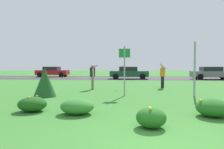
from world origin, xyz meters
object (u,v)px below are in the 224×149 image
at_px(sign_post_by_roadside, 195,69).
at_px(sign_post_near_path, 125,66).
at_px(frisbee_red, 123,66).
at_px(car_red_leftmost, 52,72).
at_px(person_thrower_dark_shirt, 93,74).
at_px(person_catcher_orange_shirt, 162,74).
at_px(car_dark_green_center_left, 129,73).
at_px(car_gray_center_right, 211,73).

bearing_deg(sign_post_by_roadside, sign_post_near_path, -176.15).
bearing_deg(frisbee_red, car_red_leftmost, 125.34).
distance_m(sign_post_by_roadside, frisbee_red, 4.90).
distance_m(person_thrower_dark_shirt, frisbee_red, 2.13).
bearing_deg(person_thrower_dark_shirt, person_catcher_orange_shirt, 16.92).
height_order(car_dark_green_center_left, car_gray_center_right, same).
xyz_separation_m(frisbee_red, car_dark_green_center_left, (0.33, 10.88, -0.76)).
bearing_deg(sign_post_near_path, person_catcher_orange_shirt, 58.81).
bearing_deg(person_catcher_orange_shirt, sign_post_by_roadside, -76.06).
distance_m(sign_post_near_path, car_dark_green_center_left, 14.38).
bearing_deg(person_thrower_dark_shirt, sign_post_near_path, -52.21).
height_order(sign_post_near_path, car_dark_green_center_left, sign_post_near_path).
bearing_deg(person_thrower_dark_shirt, car_dark_green_center_left, 78.98).
height_order(sign_post_near_path, sign_post_by_roadside, sign_post_by_roadside).
relative_size(frisbee_red, car_dark_green_center_left, 0.05).
relative_size(person_thrower_dark_shirt, car_dark_green_center_left, 0.36).
xyz_separation_m(sign_post_by_roadside, car_gray_center_right, (6.13, 14.12, -0.62)).
distance_m(frisbee_red, car_gray_center_right, 14.67).
distance_m(sign_post_near_path, frisbee_red, 3.48).
height_order(person_catcher_orange_shirt, car_dark_green_center_left, person_catcher_orange_shirt).
distance_m(sign_post_near_path, person_catcher_orange_shirt, 4.88).
xyz_separation_m(sign_post_near_path, car_gray_center_right, (9.61, 14.36, -0.78)).
bearing_deg(car_red_leftmost, person_catcher_orange_shirt, -47.06).
height_order(sign_post_by_roadside, car_red_leftmost, sign_post_by_roadside).
xyz_separation_m(sign_post_near_path, sign_post_by_roadside, (3.48, 0.23, -0.16)).
relative_size(person_thrower_dark_shirt, car_red_leftmost, 0.36).
bearing_deg(car_dark_green_center_left, sign_post_near_path, -90.56).
height_order(sign_post_by_roadside, person_thrower_dark_shirt, sign_post_by_roadside).
bearing_deg(car_gray_center_right, sign_post_near_path, -123.80).
xyz_separation_m(person_thrower_dark_shirt, car_gray_center_right, (11.73, 11.62, -0.23)).
xyz_separation_m(car_red_leftmost, car_gray_center_right, (20.45, -4.14, 0.00)).
distance_m(person_thrower_dark_shirt, car_red_leftmost, 18.01).
bearing_deg(sign_post_by_roadside, car_gray_center_right, 66.53).
xyz_separation_m(person_thrower_dark_shirt, car_dark_green_center_left, (2.26, 11.62, -0.23)).
distance_m(frisbee_red, car_dark_green_center_left, 10.92).
relative_size(person_catcher_orange_shirt, frisbee_red, 7.15).
bearing_deg(car_dark_green_center_left, car_red_leftmost, 159.36).
bearing_deg(sign_post_by_roadside, car_dark_green_center_left, 103.31).
height_order(frisbee_red, car_gray_center_right, frisbee_red).
bearing_deg(frisbee_red, car_dark_green_center_left, 88.25).
distance_m(sign_post_by_roadside, person_catcher_orange_shirt, 4.05).
xyz_separation_m(person_thrower_dark_shirt, car_red_leftmost, (-8.72, 15.76, -0.23)).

